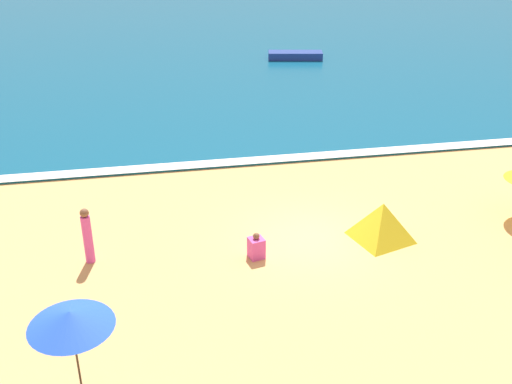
% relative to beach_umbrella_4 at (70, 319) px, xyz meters
% --- Properties ---
extents(ground_plane, '(60.00, 60.00, 0.00)m').
position_rel_beach_umbrella_4_xyz_m(ground_plane, '(6.95, 5.55, -1.94)').
color(ground_plane, '#E5B26B').
extents(ocean_water, '(60.00, 44.00, 0.10)m').
position_rel_beach_umbrella_4_xyz_m(ocean_water, '(6.95, 33.55, -1.89)').
color(ocean_water, '#0F567A').
rests_on(ocean_water, ground_plane).
extents(wave_breaker_foam, '(57.00, 0.70, 0.01)m').
position_rel_beach_umbrella_4_xyz_m(wave_breaker_foam, '(6.95, 11.85, -1.84)').
color(wave_breaker_foam, white).
rests_on(wave_breaker_foam, ocean_water).
extents(beach_umbrella_4, '(2.39, 2.40, 2.17)m').
position_rel_beach_umbrella_4_xyz_m(beach_umbrella_4, '(0.00, 0.00, 0.00)').
color(beach_umbrella_4, '#4C3823').
rests_on(beach_umbrella_4, ground_plane).
extents(beach_tent, '(2.31, 2.31, 1.29)m').
position_rel_beach_umbrella_4_xyz_m(beach_tent, '(9.25, 5.12, -1.30)').
color(beach_tent, yellow).
rests_on(beach_tent, ground_plane).
extents(beachgoer_4, '(0.54, 0.54, 0.87)m').
position_rel_beach_umbrella_4_xyz_m(beachgoer_4, '(5.03, 4.72, -1.58)').
color(beachgoer_4, '#D84CA5').
rests_on(beachgoer_4, ground_plane).
extents(beachgoer_5, '(0.38, 0.38, 1.84)m').
position_rel_beach_umbrella_4_xyz_m(beachgoer_5, '(-0.05, 5.40, -1.03)').
color(beachgoer_5, '#D84CA5').
rests_on(beachgoer_5, ground_plane).
extents(small_boat_0, '(3.56, 1.65, 0.47)m').
position_rel_beach_umbrella_4_xyz_m(small_boat_0, '(11.62, 27.12, -1.61)').
color(small_boat_0, navy).
rests_on(small_boat_0, ocean_water).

